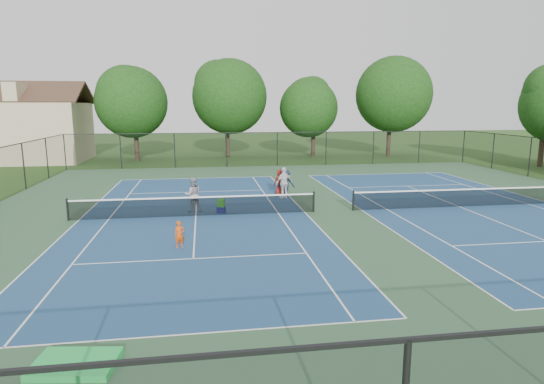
{
  "coord_description": "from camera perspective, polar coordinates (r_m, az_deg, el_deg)",
  "views": [
    {
      "loc": [
        -6.54,
        -22.05,
        5.38
      ],
      "look_at": [
        -3.35,
        -1.0,
        1.3
      ],
      "focal_mm": 30.0,
      "sensor_mm": 36.0,
      "label": 1
    }
  ],
  "objects": [
    {
      "name": "ground",
      "position": [
        23.62,
        7.7,
        -2.42
      ],
      "size": [
        140.0,
        140.0,
        0.0
      ],
      "primitive_type": "plane",
      "color": "#234716",
      "rests_on": "ground"
    },
    {
      "name": "court_pad",
      "position": [
        23.62,
        7.7,
        -2.41
      ],
      "size": [
        36.0,
        36.0,
        0.01
      ],
      "primitive_type": "cube",
      "color": "#325A38",
      "rests_on": "ground"
    },
    {
      "name": "tennis_court_left",
      "position": [
        22.68,
        -9.55,
        -2.77
      ],
      "size": [
        12.0,
        23.83,
        1.07
      ],
      "color": "navy",
      "rests_on": "ground"
    },
    {
      "name": "tennis_court_right",
      "position": [
        26.41,
        22.46,
        -1.53
      ],
      "size": [
        12.0,
        23.83,
        1.07
      ],
      "color": "navy",
      "rests_on": "ground"
    },
    {
      "name": "perimeter_fence",
      "position": [
        23.31,
        7.8,
        1.42
      ],
      "size": [
        36.08,
        36.08,
        3.02
      ],
      "color": "black",
      "rests_on": "ground"
    },
    {
      "name": "tree_back_a",
      "position": [
        46.51,
        -16.93,
        11.2
      ],
      "size": [
        6.8,
        6.8,
        9.15
      ],
      "color": "#2D2116",
      "rests_on": "ground"
    },
    {
      "name": "tree_back_b",
      "position": [
        48.13,
        -5.72,
        12.24
      ],
      "size": [
        7.6,
        7.6,
        10.03
      ],
      "color": "#2D2116",
      "rests_on": "ground"
    },
    {
      "name": "tree_back_c",
      "position": [
        48.44,
        5.26,
        10.92
      ],
      "size": [
        6.0,
        6.0,
        8.4
      ],
      "color": "#2D2116",
      "rests_on": "ground"
    },
    {
      "name": "tree_back_d",
      "position": [
        50.04,
        14.71,
        12.16
      ],
      "size": [
        7.8,
        7.8,
        10.37
      ],
      "color": "#2D2116",
      "rests_on": "ground"
    },
    {
      "name": "clapboard_house",
      "position": [
        49.9,
        -28.09,
        6.96
      ],
      "size": [
        10.8,
        8.1,
        7.65
      ],
      "color": "tan",
      "rests_on": "ground"
    },
    {
      "name": "child_player",
      "position": [
        17.73,
        -11.53,
        -5.25
      ],
      "size": [
        0.45,
        0.36,
        1.06
      ],
      "primitive_type": "imported",
      "rotation": [
        0.0,
        0.0,
        0.31
      ],
      "color": "#D74A0E",
      "rests_on": "ground"
    },
    {
      "name": "instructor",
      "position": [
        23.46,
        -9.9,
        -0.32
      ],
      "size": [
        0.99,
        0.83,
        1.8
      ],
      "primitive_type": "imported",
      "rotation": [
        0.0,
        0.0,
        3.33
      ],
      "color": "gray",
      "rests_on": "ground"
    },
    {
      "name": "bystander_a",
      "position": [
        26.54,
        1.53,
        1.18
      ],
      "size": [
        1.17,
        0.87,
        1.85
      ],
      "primitive_type": "imported",
      "rotation": [
        0.0,
        0.0,
        3.59
      ],
      "color": "silver",
      "rests_on": "ground"
    },
    {
      "name": "bystander_b",
      "position": [
        27.18,
        1.78,
        1.12
      ],
      "size": [
        1.14,
        0.84,
        1.58
      ],
      "primitive_type": "imported",
      "rotation": [
        0.0,
        0.0,
        2.87
      ],
      "color": "#161F32",
      "rests_on": "ground"
    },
    {
      "name": "bystander_c",
      "position": [
        27.39,
        1.03,
        1.22
      ],
      "size": [
        0.78,
        0.51,
        1.6
      ],
      "primitive_type": "imported",
      "rotation": [
        0.0,
        0.0,
        3.14
      ],
      "color": "maroon",
      "rests_on": "ground"
    },
    {
      "name": "ball_crate",
      "position": [
        23.19,
        -6.39,
        -2.23
      ],
      "size": [
        0.48,
        0.43,
        0.32
      ],
      "primitive_type": "cube",
      "rotation": [
        0.0,
        0.0,
        -0.33
      ],
      "color": "navy",
      "rests_on": "ground"
    },
    {
      "name": "ball_hopper",
      "position": [
        23.11,
        -6.41,
        -1.35
      ],
      "size": [
        0.41,
        0.37,
        0.41
      ],
      "primitive_type": "cube",
      "rotation": [
        0.0,
        0.0,
        -0.33
      ],
      "color": "green",
      "rests_on": "ball_crate"
    },
    {
      "name": "green_tarp",
      "position": [
        10.9,
        -23.45,
        -19.18
      ],
      "size": [
        1.82,
        1.34,
        0.15
      ],
      "primitive_type": "cube",
      "rotation": [
        0.0,
        0.0,
        -0.14
      ],
      "color": "green",
      "rests_on": "ground"
    }
  ]
}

